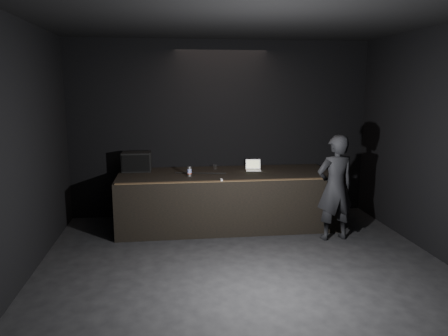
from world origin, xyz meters
TOP-DOWN VIEW (x-y plane):
  - ground at (0.00, 0.00)m, footprint 7.00×7.00m
  - room_walls at (0.00, 0.00)m, footprint 6.10×7.10m
  - stage_riser at (0.00, 2.73)m, footprint 4.00×1.50m
  - riser_lip at (0.00, 2.02)m, footprint 3.92×0.10m
  - stage_monitor at (-1.67, 3.16)m, footprint 0.55×0.41m
  - cable at (-0.48, 2.75)m, footprint 0.94×0.20m
  - laptop at (0.57, 2.98)m, footprint 0.31×0.29m
  - beer_can at (-0.69, 2.53)m, footprint 0.08×0.08m
  - plastic_cup at (-0.17, 3.08)m, footprint 0.08×0.08m
  - wii_remote at (-0.17, 2.08)m, footprint 0.04×0.14m
  - person at (1.73, 1.71)m, footprint 0.71×0.51m

SIDE VIEW (x-z plane):
  - ground at x=0.00m, z-range 0.00..0.00m
  - stage_riser at x=0.00m, z-range 0.00..1.00m
  - person at x=1.73m, z-range 0.00..1.81m
  - riser_lip at x=0.00m, z-range 1.00..1.01m
  - cable at x=-0.48m, z-range 1.00..1.02m
  - wii_remote at x=-0.17m, z-range 1.00..1.03m
  - plastic_cup at x=-0.17m, z-range 1.00..1.10m
  - laptop at x=0.57m, z-range 0.95..1.15m
  - beer_can at x=-0.69m, z-range 1.00..1.18m
  - stage_monitor at x=-1.67m, z-range 1.00..1.36m
  - room_walls at x=0.00m, z-range 0.26..3.78m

